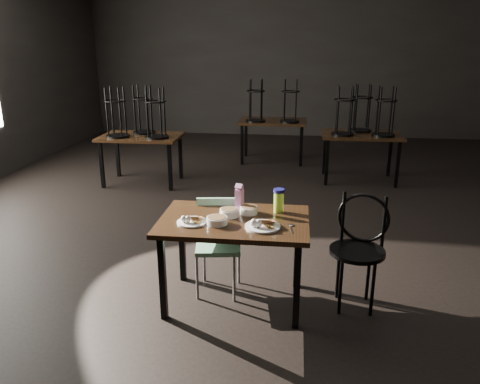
# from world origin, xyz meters

# --- Properties ---
(room) EXTENTS (12.00, 12.04, 3.22)m
(room) POSITION_xyz_m (-0.06, 0.01, 2.33)
(room) COLOR black
(room) RESTS_ON ground
(main_table) EXTENTS (1.20, 0.80, 0.75)m
(main_table) POSITION_xyz_m (-0.75, -1.41, 0.67)
(main_table) COLOR black
(main_table) RESTS_ON ground
(plate_left) EXTENTS (0.24, 0.24, 0.08)m
(plate_left) POSITION_xyz_m (-1.07, -1.53, 0.77)
(plate_left) COLOR white
(plate_left) RESTS_ON main_table
(plate_right) EXTENTS (0.27, 0.27, 0.09)m
(plate_right) POSITION_xyz_m (-0.51, -1.56, 0.77)
(plate_right) COLOR white
(plate_right) RESTS_ON main_table
(bowl_near) EXTENTS (0.16, 0.16, 0.06)m
(bowl_near) POSITION_xyz_m (-0.80, -1.35, 0.78)
(bowl_near) COLOR white
(bowl_near) RESTS_ON main_table
(bowl_far) EXTENTS (0.15, 0.15, 0.06)m
(bowl_far) POSITION_xyz_m (-0.65, -1.26, 0.78)
(bowl_far) COLOR white
(bowl_far) RESTS_ON main_table
(bowl_big) EXTENTS (0.17, 0.17, 0.06)m
(bowl_big) POSITION_xyz_m (-0.87, -1.53, 0.78)
(bowl_big) COLOR white
(bowl_big) RESTS_ON main_table
(juice_carton) EXTENTS (0.08, 0.08, 0.24)m
(juice_carton) POSITION_xyz_m (-0.73, -1.22, 0.86)
(juice_carton) COLOR #991B82
(juice_carton) RESTS_ON main_table
(water_bottle) EXTENTS (0.12, 0.12, 0.20)m
(water_bottle) POSITION_xyz_m (-0.40, -1.20, 0.85)
(water_bottle) COLOR #BDEE46
(water_bottle) RESTS_ON main_table
(spoon) EXTENTS (0.05, 0.19, 0.01)m
(spoon) POSITION_xyz_m (-0.29, -1.51, 0.75)
(spoon) COLOR silver
(spoon) RESTS_ON main_table
(bentwood_chair) EXTENTS (0.49, 0.48, 0.94)m
(bentwood_chair) POSITION_xyz_m (0.26, -1.29, 0.56)
(bentwood_chair) COLOR black
(bentwood_chair) RESTS_ON ground
(school_chair) EXTENTS (0.43, 0.43, 0.81)m
(school_chair) POSITION_xyz_m (-0.92, -1.19, 0.49)
(school_chair) COLOR #77B993
(school_chair) RESTS_ON ground
(bg_table_left) EXTENTS (1.20, 0.80, 1.48)m
(bg_table_left) POSITION_xyz_m (-2.61, 1.85, 0.78)
(bg_table_left) COLOR black
(bg_table_left) RESTS_ON ground
(bg_table_right) EXTENTS (1.20, 0.80, 1.48)m
(bg_table_right) POSITION_xyz_m (0.72, 2.40, 0.78)
(bg_table_right) COLOR black
(bg_table_right) RESTS_ON ground
(bg_table_far) EXTENTS (1.20, 0.80, 1.48)m
(bg_table_far) POSITION_xyz_m (-0.70, 3.46, 0.75)
(bg_table_far) COLOR black
(bg_table_far) RESTS_ON ground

